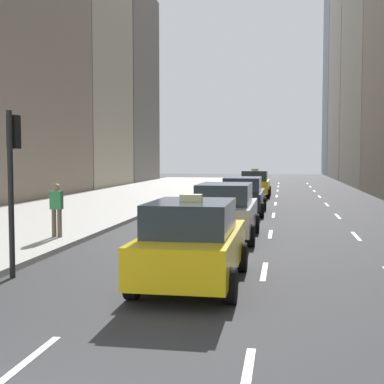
{
  "coord_description": "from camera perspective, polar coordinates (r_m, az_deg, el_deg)",
  "views": [
    {
      "loc": [
        2.99,
        -4.13,
        2.6
      ],
      "look_at": [
        0.24,
        12.04,
        1.54
      ],
      "focal_mm": 50.0,
      "sensor_mm": 36.0,
      "label": 1
    }
  ],
  "objects": [
    {
      "name": "taxi_lead",
      "position": [
        10.91,
        0.08,
        -5.36
      ],
      "size": [
        2.02,
        4.4,
        1.87
      ],
      "color": "yellow",
      "rests_on": "ground"
    },
    {
      "name": "taxi_second",
      "position": [
        35.25,
        6.74,
        0.9
      ],
      "size": [
        2.02,
        4.4,
        1.87
      ],
      "color": "yellow",
      "rests_on": "ground"
    },
    {
      "name": "sedan_black_near",
      "position": [
        17.06,
        3.58,
        -2.0
      ],
      "size": [
        2.02,
        4.66,
        1.78
      ],
      "color": "#9EA0A5",
      "rests_on": "ground"
    },
    {
      "name": "lane_markings",
      "position": [
        27.26,
        8.8,
        -1.79
      ],
      "size": [
        5.72,
        56.0,
        0.01
      ],
      "color": "white",
      "rests_on": "ground"
    },
    {
      "name": "pedestrian_mid_block",
      "position": [
        16.93,
        -14.25,
        -1.6
      ],
      "size": [
        0.36,
        0.22,
        1.65
      ],
      "color": "brown",
      "rests_on": "sidewalk_left"
    },
    {
      "name": "traffic_light_pole",
      "position": [
        12.13,
        -18.61,
        2.62
      ],
      "size": [
        0.24,
        0.42,
        3.6
      ],
      "color": "black",
      "rests_on": "ground"
    },
    {
      "name": "sidewalk_left",
      "position": [
        32.8,
        -8.11,
        -0.73
      ],
      "size": [
        8.0,
        66.0,
        0.15
      ],
      "primitive_type": "cube",
      "color": "#ADAAA3",
      "rests_on": "ground"
    },
    {
      "name": "sedan_silver_behind",
      "position": [
        24.69,
        5.48,
        -0.33
      ],
      "size": [
        2.02,
        4.99,
        1.69
      ],
      "color": "black",
      "rests_on": "ground"
    }
  ]
}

